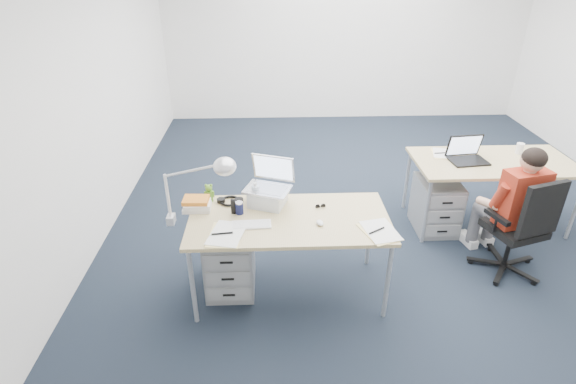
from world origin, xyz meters
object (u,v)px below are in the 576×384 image
at_px(office_chair, 512,245).
at_px(seated_person, 508,205).
at_px(drawer_pedestal_near, 230,260).
at_px(can_koozie, 239,208).
at_px(silver_laptop, 267,184).
at_px(desk_lamp, 190,190).
at_px(desk_far, 493,165).
at_px(drawer_pedestal_far, 436,205).
at_px(water_bottle, 256,194).
at_px(wireless_keyboard, 251,225).
at_px(desk_near, 289,223).
at_px(headphones, 230,200).
at_px(sunglasses, 320,206).
at_px(far_cup, 520,148).
at_px(cordless_phone, 233,207).
at_px(computer_mouse, 320,223).
at_px(book_stack, 197,204).
at_px(dark_laptop, 470,150).
at_px(bear_figurine, 209,192).

distance_m(office_chair, seated_person, 0.36).
relative_size(drawer_pedestal_near, can_koozie, 5.23).
bearing_deg(silver_laptop, desk_lamp, -135.15).
distance_m(desk_far, desk_lamp, 3.09).
bearing_deg(drawer_pedestal_far, silver_laptop, -157.80).
bearing_deg(silver_laptop, drawer_pedestal_far, 42.39).
bearing_deg(water_bottle, wireless_keyboard, -94.91).
relative_size(desk_near, wireless_keyboard, 5.25).
height_order(headphones, sunglasses, headphones).
bearing_deg(silver_laptop, drawer_pedestal_near, -134.44).
xyz_separation_m(seated_person, drawer_pedestal_near, (-2.48, -0.29, -0.32)).
bearing_deg(drawer_pedestal_far, wireless_keyboard, -150.98).
height_order(office_chair, desk_lamp, desk_lamp).
distance_m(silver_laptop, can_koozie, 0.30).
bearing_deg(far_cup, cordless_phone, -159.05).
bearing_deg(can_koozie, office_chair, 2.39).
relative_size(seated_person, sunglasses, 13.13).
bearing_deg(desk_far, computer_mouse, -149.09).
bearing_deg(seated_person, book_stack, 171.42).
distance_m(wireless_keyboard, headphones, 0.42).
xyz_separation_m(water_bottle, book_stack, (-0.48, -0.05, -0.05)).
bearing_deg(water_bottle, desk_far, 18.68).
bearing_deg(wireless_keyboard, sunglasses, 21.84).
distance_m(seated_person, sunglasses, 1.73).
bearing_deg(silver_laptop, desk_near, -33.22).
distance_m(desk_near, desk_lamp, 0.82).
bearing_deg(computer_mouse, dark_laptop, 22.47).
height_order(desk_far, wireless_keyboard, wireless_keyboard).
bearing_deg(desk_lamp, dark_laptop, 10.43).
bearing_deg(seated_person, water_bottle, 170.99).
height_order(seated_person, water_bottle, seated_person).
relative_size(desk_far, seated_person, 1.34).
bearing_deg(desk_near, water_bottle, 140.90).
xyz_separation_m(seated_person, far_cup, (0.49, 0.85, 0.19)).
distance_m(desk_far, office_chair, 0.94).
distance_m(drawer_pedestal_near, book_stack, 0.57).
bearing_deg(desk_far, can_koozie, -159.56).
relative_size(drawer_pedestal_far, wireless_keyboard, 1.80).
height_order(silver_laptop, book_stack, silver_laptop).
relative_size(desk_far, cordless_phone, 12.49).
distance_m(drawer_pedestal_far, headphones, 2.21).
bearing_deg(desk_near, seated_person, 10.17).
xyz_separation_m(wireless_keyboard, can_koozie, (-0.10, 0.19, 0.04)).
relative_size(book_stack, desk_lamp, 0.39).
bearing_deg(far_cup, office_chair, -114.16).
relative_size(seated_person, cordless_phone, 9.31).
relative_size(bear_figurine, desk_lamp, 0.28).
xyz_separation_m(desk_near, cordless_phone, (-0.45, 0.09, 0.11)).
bearing_deg(far_cup, water_bottle, -160.17).
relative_size(water_bottle, desk_lamp, 0.36).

